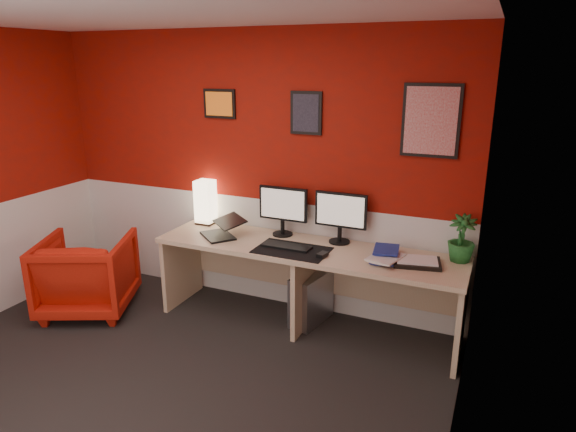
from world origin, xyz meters
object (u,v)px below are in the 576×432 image
Objects in this scene: monitor_left at (282,204)px; potted_plant at (462,238)px; zen_tray at (417,262)px; pc_tower at (311,298)px; shoji_lamp at (206,203)px; desk at (306,287)px; monitor_right at (340,210)px; armchair at (87,274)px; laptop at (217,225)px.

potted_plant is at bearing -0.51° from monitor_left.
zen_tray is 0.78× the size of pc_tower.
shoji_lamp is at bearing -175.85° from pc_tower.
shoji_lamp reaches higher than desk.
armchair is at bearing -161.06° from monitor_right.
desk is at bearing -85.97° from pc_tower.
laptop is 0.57× the size of monitor_right.
zen_tray is at bearing -144.99° from potted_plant.
monitor_right is 2.38m from armchair.
monitor_left is 1.27m from zen_tray.
pc_tower is 0.58× the size of armchair.
potted_plant is at bearing 35.01° from zen_tray.
laptop is at bearing 177.14° from armchair.
monitor_left is 1.52m from potted_plant.
desk is 1.28m from shoji_lamp.
desk is 4.48× the size of monitor_right.
armchair is at bearing -165.18° from desk.
potted_plant is at bearing -1.55° from monitor_right.
potted_plant is (1.20, 0.20, 0.55)m from desk.
zen_tray is at bearing -0.20° from desk.
armchair is (-0.82, -0.75, -0.57)m from shoji_lamp.
zen_tray is at bearing -10.02° from monitor_left.
laptop is 0.90× the size of potted_plant.
zen_tray reaches higher than armchair.
monitor_right is (1.34, -0.00, 0.09)m from shoji_lamp.
monitor_left reaches higher than pc_tower.
shoji_lamp is at bearing 179.24° from potted_plant.
armchair is at bearing -169.84° from zen_tray.
laptop reaches higher than armchair.
shoji_lamp is 2.05m from zen_tray.
monitor_right reaches higher than pc_tower.
monitor_right reaches higher than zen_tray.
monitor_left is at bearing 171.27° from pc_tower.
monitor_right is at bearing 55.20° from laptop.
monitor_left reaches higher than shoji_lamp.
pc_tower is at bearing 173.62° from zen_tray.
pc_tower is at bearing -19.58° from monitor_left.
laptop is 0.57× the size of monitor_left.
monitor_left is at bearing -178.58° from monitor_right.
armchair is (-2.16, -0.74, -0.66)m from monitor_right.
monitor_right reaches higher than laptop.
laptop is 0.73× the size of pc_tower.
monitor_right is 0.99m from potted_plant.
desk reaches higher than armchair.
monitor_right is (1.03, 0.29, 0.18)m from laptop.
monitor_left is (0.50, 0.28, 0.18)m from laptop.
shoji_lamp is 1.34m from pc_tower.
monitor_right is (0.21, 0.23, 0.66)m from desk.
pc_tower is at bearing 172.72° from armchair.
potted_plant is 3.27m from armchair.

